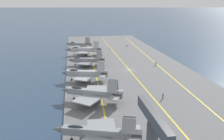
{
  "coord_description": "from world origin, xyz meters",
  "views": [
    {
      "loc": [
        -86.47,
        21.42,
        26.23
      ],
      "look_at": [
        -7.65,
        8.07,
        2.9
      ],
      "focal_mm": 38.0,
      "sensor_mm": 36.0,
      "label": 1
    }
  ],
  "objects_px": {
    "crew_yellow_vest": "(110,48)",
    "crew_brown_vest": "(156,63)",
    "parked_jet_fifth": "(84,50)",
    "parked_jet_fourth": "(87,60)",
    "parked_jet_nearest": "(98,132)",
    "parked_jet_second": "(92,92)",
    "crew_red_vest": "(127,46)",
    "crew_blue_vest": "(163,96)",
    "parked_jet_third": "(85,73)",
    "parked_jet_sixth": "(79,44)"
  },
  "relations": [
    {
      "from": "crew_yellow_vest",
      "to": "crew_brown_vest",
      "type": "bearing_deg",
      "value": -159.32
    },
    {
      "from": "parked_jet_fifth",
      "to": "parked_jet_fourth",
      "type": "bearing_deg",
      "value": 179.91
    },
    {
      "from": "parked_jet_fifth",
      "to": "crew_yellow_vest",
      "type": "xyz_separation_m",
      "value": [
        10.87,
        -14.63,
        -1.84
      ]
    },
    {
      "from": "parked_jet_nearest",
      "to": "parked_jet_fourth",
      "type": "xyz_separation_m",
      "value": [
        57.07,
        -1.6,
        -0.03
      ]
    },
    {
      "from": "parked_jet_second",
      "to": "crew_red_vest",
      "type": "xyz_separation_m",
      "value": [
        74.28,
        -26.79,
        -1.68
      ]
    },
    {
      "from": "crew_yellow_vest",
      "to": "crew_blue_vest",
      "type": "relative_size",
      "value": 1.02
    },
    {
      "from": "parked_jet_fifth",
      "to": "crew_red_vest",
      "type": "relative_size",
      "value": 10.24
    },
    {
      "from": "parked_jet_third",
      "to": "parked_jet_sixth",
      "type": "bearing_deg",
      "value": 0.01
    },
    {
      "from": "parked_jet_third",
      "to": "parked_jet_fifth",
      "type": "xyz_separation_m",
      "value": [
        39.46,
        -1.92,
        0.19
      ]
    },
    {
      "from": "parked_jet_second",
      "to": "parked_jet_fourth",
      "type": "bearing_deg",
      "value": -1.59
    },
    {
      "from": "parked_jet_fourth",
      "to": "crew_red_vest",
      "type": "relative_size",
      "value": 9.29
    },
    {
      "from": "crew_blue_vest",
      "to": "parked_jet_fourth",
      "type": "bearing_deg",
      "value": 24.92
    },
    {
      "from": "parked_jet_fourth",
      "to": "crew_yellow_vest",
      "type": "bearing_deg",
      "value": -25.93
    },
    {
      "from": "parked_jet_fifth",
      "to": "parked_jet_third",
      "type": "bearing_deg",
      "value": 177.22
    },
    {
      "from": "parked_jet_nearest",
      "to": "parked_jet_sixth",
      "type": "height_order",
      "value": "parked_jet_sixth"
    },
    {
      "from": "parked_jet_nearest",
      "to": "crew_red_vest",
      "type": "distance_m",
      "value": 97.58
    },
    {
      "from": "parked_jet_nearest",
      "to": "parked_jet_third",
      "type": "bearing_deg",
      "value": 0.45
    },
    {
      "from": "parked_jet_fourth",
      "to": "crew_red_vest",
      "type": "distance_m",
      "value": 44.76
    },
    {
      "from": "parked_jet_nearest",
      "to": "parked_jet_fifth",
      "type": "xyz_separation_m",
      "value": [
        76.34,
        -1.63,
        0.54
      ]
    },
    {
      "from": "parked_jet_nearest",
      "to": "parked_jet_second",
      "type": "bearing_deg",
      "value": -1.62
    },
    {
      "from": "crew_brown_vest",
      "to": "crew_red_vest",
      "type": "xyz_separation_m",
      "value": [
        42.1,
        2.37,
        -0.01
      ]
    },
    {
      "from": "parked_jet_nearest",
      "to": "parked_jet_fifth",
      "type": "bearing_deg",
      "value": -1.22
    },
    {
      "from": "parked_jet_fifth",
      "to": "crew_blue_vest",
      "type": "height_order",
      "value": "parked_jet_fifth"
    },
    {
      "from": "crew_blue_vest",
      "to": "crew_red_vest",
      "type": "height_order",
      "value": "crew_blue_vest"
    },
    {
      "from": "parked_jet_nearest",
      "to": "crew_red_vest",
      "type": "height_order",
      "value": "parked_jet_nearest"
    },
    {
      "from": "parked_jet_third",
      "to": "crew_brown_vest",
      "type": "xyz_separation_m",
      "value": [
        14.69,
        -30.0,
        -1.69
      ]
    },
    {
      "from": "parked_jet_second",
      "to": "crew_brown_vest",
      "type": "relative_size",
      "value": 9.94
    },
    {
      "from": "parked_jet_nearest",
      "to": "crew_red_vest",
      "type": "xyz_separation_m",
      "value": [
        93.67,
        -27.34,
        -1.35
      ]
    },
    {
      "from": "crew_yellow_vest",
      "to": "parked_jet_third",
      "type": "bearing_deg",
      "value": 161.81
    },
    {
      "from": "parked_jet_fourth",
      "to": "crew_blue_vest",
      "type": "bearing_deg",
      "value": -155.08
    },
    {
      "from": "parked_jet_fifth",
      "to": "parked_jet_nearest",
      "type": "bearing_deg",
      "value": 178.78
    },
    {
      "from": "parked_jet_nearest",
      "to": "crew_blue_vest",
      "type": "xyz_separation_m",
      "value": [
        17.97,
        -19.76,
        -1.32
      ]
    },
    {
      "from": "crew_yellow_vest",
      "to": "crew_blue_vest",
      "type": "height_order",
      "value": "crew_yellow_vest"
    },
    {
      "from": "parked_jet_nearest",
      "to": "parked_jet_third",
      "type": "xyz_separation_m",
      "value": [
        36.88,
        0.29,
        0.35
      ]
    },
    {
      "from": "parked_jet_second",
      "to": "crew_blue_vest",
      "type": "relative_size",
      "value": 9.73
    },
    {
      "from": "parked_jet_second",
      "to": "parked_jet_fourth",
      "type": "height_order",
      "value": "parked_jet_second"
    },
    {
      "from": "crew_blue_vest",
      "to": "crew_red_vest",
      "type": "relative_size",
      "value": 1.03
    },
    {
      "from": "parked_jet_fourth",
      "to": "parked_jet_nearest",
      "type": "bearing_deg",
      "value": 178.4
    },
    {
      "from": "parked_jet_third",
      "to": "crew_blue_vest",
      "type": "height_order",
      "value": "parked_jet_third"
    },
    {
      "from": "crew_brown_vest",
      "to": "parked_jet_sixth",
      "type": "bearing_deg",
      "value": 34.54
    },
    {
      "from": "parked_jet_nearest",
      "to": "parked_jet_second",
      "type": "xyz_separation_m",
      "value": [
        19.39,
        -0.55,
        0.33
      ]
    },
    {
      "from": "parked_jet_third",
      "to": "parked_jet_second",
      "type": "bearing_deg",
      "value": -177.26
    },
    {
      "from": "parked_jet_sixth",
      "to": "crew_red_vest",
      "type": "distance_m",
      "value": 27.72
    },
    {
      "from": "crew_yellow_vest",
      "to": "crew_red_vest",
      "type": "height_order",
      "value": "crew_yellow_vest"
    },
    {
      "from": "parked_jet_second",
      "to": "parked_jet_sixth",
      "type": "xyz_separation_m",
      "value": [
        75.79,
        0.85,
        -0.36
      ]
    },
    {
      "from": "parked_jet_third",
      "to": "parked_jet_sixth",
      "type": "height_order",
      "value": "parked_jet_third"
    },
    {
      "from": "parked_jet_fourth",
      "to": "crew_blue_vest",
      "type": "xyz_separation_m",
      "value": [
        -39.1,
        -18.16,
        -1.3
      ]
    },
    {
      "from": "parked_jet_second",
      "to": "crew_red_vest",
      "type": "height_order",
      "value": "parked_jet_second"
    },
    {
      "from": "parked_jet_sixth",
      "to": "crew_yellow_vest",
      "type": "height_order",
      "value": "parked_jet_sixth"
    },
    {
      "from": "parked_jet_third",
      "to": "crew_yellow_vest",
      "type": "xyz_separation_m",
      "value": [
        50.34,
        -16.54,
        -1.65
      ]
    }
  ]
}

